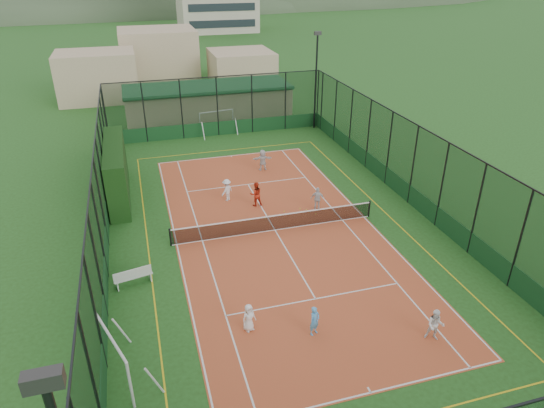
% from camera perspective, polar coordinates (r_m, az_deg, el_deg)
% --- Properties ---
extents(ground, '(300.00, 300.00, 0.00)m').
position_cam_1_polar(ground, '(27.32, 0.36, -3.11)').
color(ground, '#244C1A').
rests_on(ground, ground).
extents(court_slab, '(11.17, 23.97, 0.01)m').
position_cam_1_polar(court_slab, '(27.32, 0.36, -3.10)').
color(court_slab, '#C2492B').
rests_on(court_slab, ground).
extents(tennis_net, '(11.67, 0.12, 1.06)m').
position_cam_1_polar(tennis_net, '(27.06, 0.36, -2.14)').
color(tennis_net, black).
rests_on(tennis_net, ground).
extents(perimeter_fence, '(18.12, 34.12, 5.00)m').
position_cam_1_polar(perimeter_fence, '(26.15, 0.37, 1.63)').
color(perimeter_fence, black).
rests_on(perimeter_fence, ground).
extents(floodlight_ne, '(0.60, 0.26, 8.25)m').
position_cam_1_polar(floodlight_ne, '(43.20, 5.17, 14.15)').
color(floodlight_ne, black).
rests_on(floodlight_ne, ground).
extents(clubhouse, '(15.20, 7.20, 3.15)m').
position_cam_1_polar(clubhouse, '(46.74, -7.53, 11.80)').
color(clubhouse, tan).
rests_on(clubhouse, ground).
extents(distant_hills, '(200.00, 60.00, 24.00)m').
position_cam_1_polar(distant_hills, '(173.29, -15.07, 21.75)').
color(distant_hills, '#384C33').
rests_on(distant_hills, ground).
extents(hedge_left, '(1.17, 7.82, 3.42)m').
position_cam_1_polar(hedge_left, '(32.11, -17.79, 3.74)').
color(hedge_left, black).
rests_on(hedge_left, ground).
extents(white_bench, '(1.83, 0.85, 0.99)m').
position_cam_1_polar(white_bench, '(23.71, -16.03, -8.11)').
color(white_bench, white).
rests_on(white_bench, ground).
extents(futsal_goal_near, '(3.32, 1.96, 2.06)m').
position_cam_1_polar(futsal_goal_near, '(18.94, -18.10, -16.82)').
color(futsal_goal_near, white).
rests_on(futsal_goal_near, ground).
extents(futsal_goal_far, '(3.20, 1.38, 1.99)m').
position_cam_1_polar(futsal_goal_far, '(42.50, -6.52, 9.49)').
color(futsal_goal_far, white).
rests_on(futsal_goal_far, ground).
extents(child_near_left, '(0.71, 0.59, 1.25)m').
position_cam_1_polar(child_near_left, '(20.30, -2.75, -13.20)').
color(child_near_left, white).
rests_on(child_near_left, court_slab).
extents(child_near_mid, '(0.57, 0.50, 1.32)m').
position_cam_1_polar(child_near_mid, '(20.15, 5.03, -13.53)').
color(child_near_mid, '#54ACEF').
rests_on(child_near_mid, court_slab).
extents(child_near_right, '(0.87, 0.82, 1.41)m').
position_cam_1_polar(child_near_right, '(20.85, 18.66, -13.34)').
color(child_near_right, white).
rests_on(child_near_right, court_slab).
extents(child_far_left, '(1.04, 1.01, 1.43)m').
position_cam_1_polar(child_far_left, '(30.44, -5.33, 1.65)').
color(child_far_left, white).
rests_on(child_far_left, court_slab).
extents(child_far_right, '(0.92, 0.62, 1.45)m').
position_cam_1_polar(child_far_right, '(29.33, 5.38, 0.63)').
color(child_far_right, silver).
rests_on(child_far_right, court_slab).
extents(child_far_back, '(1.44, 0.55, 1.52)m').
position_cam_1_polar(child_far_back, '(34.80, -1.11, 5.21)').
color(child_far_back, silver).
rests_on(child_far_back, court_slab).
extents(coach, '(0.77, 0.61, 1.55)m').
position_cam_1_polar(coach, '(29.68, -1.91, 1.19)').
color(coach, red).
rests_on(coach, court_slab).
extents(tennis_balls, '(4.04, 0.99, 0.07)m').
position_cam_1_polar(tennis_balls, '(29.02, 2.17, -1.10)').
color(tennis_balls, '#CCE033').
rests_on(tennis_balls, court_slab).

